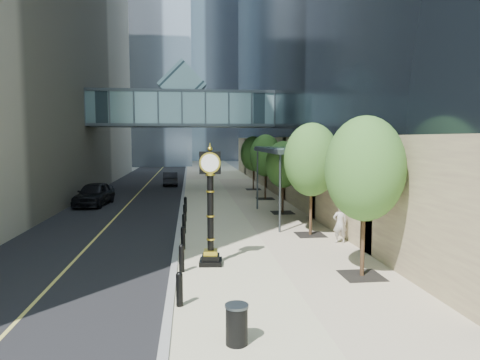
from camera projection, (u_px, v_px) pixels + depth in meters
name	position (u px, v px, depth m)	size (l,w,h in m)	color
ground	(279.00, 318.00, 11.65)	(320.00, 320.00, 0.00)	gray
road	(151.00, 180.00, 50.39)	(8.00, 180.00, 0.02)	black
sidewalk	(219.00, 179.00, 51.31)	(8.00, 180.00, 0.06)	beige
curb	(185.00, 180.00, 50.84)	(0.25, 180.00, 0.07)	gray
distant_tower_c	(177.00, 45.00, 126.48)	(22.00, 22.00, 65.00)	#ACBED8
skywalk	(182.00, 107.00, 38.24)	(17.00, 4.20, 5.80)	slate
entrance_canopy	(288.00, 150.00, 25.49)	(3.00, 8.00, 4.38)	#383F44
bollard_row	(184.00, 231.00, 20.18)	(0.20, 16.20, 0.90)	black
street_trees	(287.00, 159.00, 26.38)	(2.72, 28.59, 5.60)	black
street_clock	(210.00, 214.00, 16.22)	(0.92, 0.92, 4.52)	black
trash_bin	(237.00, 326.00, 9.99)	(0.52, 0.52, 0.90)	black
pedestrian	(340.00, 223.00, 19.75)	(0.66, 0.43, 1.81)	#B8B1A9
car_near	(94.00, 194.00, 31.17)	(2.00, 4.96, 1.69)	black
car_far	(170.00, 179.00, 44.84)	(1.47, 4.22, 1.39)	black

